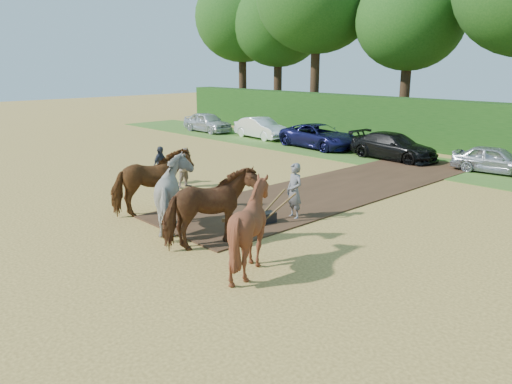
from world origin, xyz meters
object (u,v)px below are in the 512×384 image
(spectator_near, at_px, (186,168))
(parked_cars, at_px, (427,152))
(spectator_far, at_px, (160,165))
(plough_team, at_px, (196,201))

(spectator_near, height_order, parked_cars, spectator_near)
(spectator_near, distance_m, spectator_far, 1.35)
(spectator_far, height_order, plough_team, plough_team)
(spectator_far, bearing_deg, parked_cars, -50.68)
(spectator_far, xyz_separation_m, plough_team, (6.60, -2.97, 0.31))
(parked_cars, bearing_deg, plough_team, -87.18)
(spectator_near, bearing_deg, spectator_far, 105.20)
(spectator_far, bearing_deg, spectator_near, -94.92)
(spectator_far, bearing_deg, plough_team, -139.03)
(spectator_near, xyz_separation_m, plough_team, (5.33, -3.43, 0.29))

